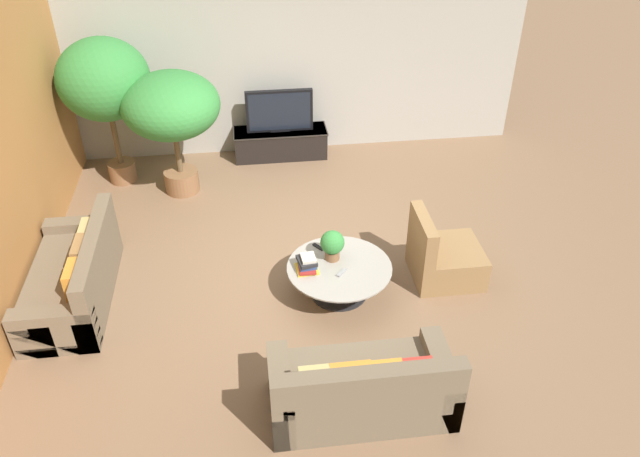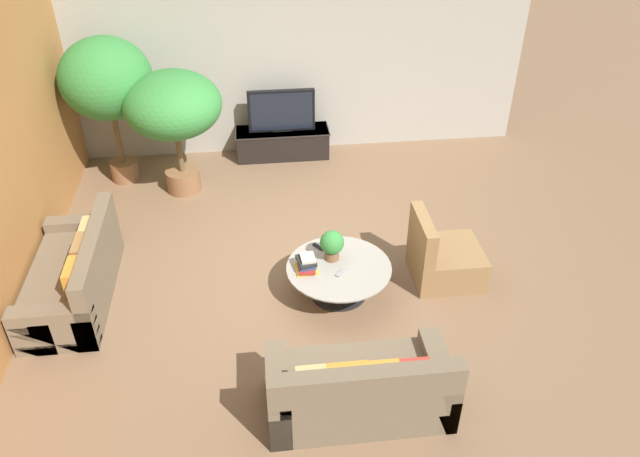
# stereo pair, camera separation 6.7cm
# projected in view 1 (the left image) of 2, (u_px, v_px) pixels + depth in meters

# --- Properties ---
(ground_plane) EXTENTS (24.00, 24.00, 0.00)m
(ground_plane) POSITION_uv_depth(u_px,v_px,m) (308.00, 268.00, 7.66)
(ground_plane) COLOR brown
(back_wall_stone) EXTENTS (7.40, 0.12, 3.00)m
(back_wall_stone) POSITION_uv_depth(u_px,v_px,m) (283.00, 58.00, 9.44)
(back_wall_stone) COLOR #A39E93
(back_wall_stone) RESTS_ON ground
(side_wall_left) EXTENTS (0.12, 7.40, 3.00)m
(side_wall_left) POSITION_uv_depth(u_px,v_px,m) (0.00, 171.00, 6.62)
(side_wall_left) COLOR #B2753D
(side_wall_left) RESTS_ON ground
(media_console) EXTENTS (1.47, 0.50, 0.45)m
(media_console) POSITION_uv_depth(u_px,v_px,m) (281.00, 143.00, 9.90)
(media_console) COLOR black
(media_console) RESTS_ON ground
(television) EXTENTS (1.03, 0.13, 0.66)m
(television) POSITION_uv_depth(u_px,v_px,m) (279.00, 111.00, 9.59)
(television) COLOR black
(television) RESTS_ON media_console
(coffee_table) EXTENTS (1.20, 1.20, 0.39)m
(coffee_table) POSITION_uv_depth(u_px,v_px,m) (339.00, 274.00, 7.12)
(coffee_table) COLOR black
(coffee_table) RESTS_ON ground
(couch_by_wall) EXTENTS (0.84, 1.84, 0.84)m
(couch_by_wall) POSITION_uv_depth(u_px,v_px,m) (75.00, 279.00, 7.04)
(couch_by_wall) COLOR brown
(couch_by_wall) RESTS_ON ground
(couch_near_entry) EXTENTS (1.70, 0.84, 0.84)m
(couch_near_entry) POSITION_uv_depth(u_px,v_px,m) (362.00, 389.00, 5.74)
(couch_near_entry) COLOR brown
(couch_near_entry) RESTS_ON ground
(armchair_wicker) EXTENTS (0.80, 0.76, 0.86)m
(armchair_wicker) POSITION_uv_depth(u_px,v_px,m) (443.00, 258.00, 7.39)
(armchair_wicker) COLOR olive
(armchair_wicker) RESTS_ON ground
(potted_palm_tall) EXTENTS (1.26, 1.26, 2.15)m
(potted_palm_tall) POSITION_uv_depth(u_px,v_px,m) (104.00, 82.00, 8.52)
(potted_palm_tall) COLOR brown
(potted_palm_tall) RESTS_ON ground
(potted_palm_corner) EXTENTS (1.33, 1.33, 1.78)m
(potted_palm_corner) POSITION_uv_depth(u_px,v_px,m) (171.00, 109.00, 8.43)
(potted_palm_corner) COLOR brown
(potted_palm_corner) RESTS_ON ground
(potted_plant_tabletop) EXTENTS (0.28, 0.28, 0.37)m
(potted_plant_tabletop) POSITION_uv_depth(u_px,v_px,m) (332.00, 244.00, 7.06)
(potted_plant_tabletop) COLOR brown
(potted_plant_tabletop) RESTS_ON coffee_table
(book_stack) EXTENTS (0.26, 0.29, 0.17)m
(book_stack) POSITION_uv_depth(u_px,v_px,m) (307.00, 264.00, 6.98)
(book_stack) COLOR gold
(book_stack) RESTS_ON coffee_table
(remote_black) EXTENTS (0.13, 0.15, 0.02)m
(remote_black) POSITION_uv_depth(u_px,v_px,m) (318.00, 247.00, 7.35)
(remote_black) COLOR black
(remote_black) RESTS_ON coffee_table
(remote_silver) EXTENTS (0.14, 0.15, 0.02)m
(remote_silver) POSITION_uv_depth(u_px,v_px,m) (342.00, 272.00, 6.96)
(remote_silver) COLOR gray
(remote_silver) RESTS_ON coffee_table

